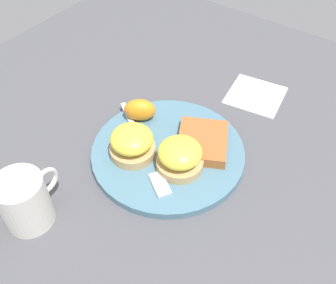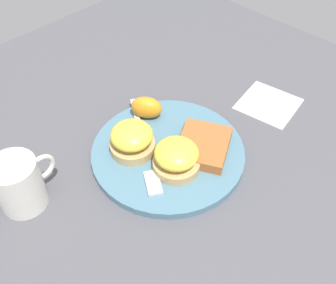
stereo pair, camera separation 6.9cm
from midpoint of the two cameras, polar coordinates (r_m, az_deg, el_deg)
ground_plane at (r=0.71m, az=2.76°, el=-2.04°), size 1.10×1.10×0.00m
plate at (r=0.71m, az=2.78°, el=-1.66°), size 0.27×0.27×0.01m
sandwich_benedict_left at (r=0.68m, az=-2.39°, el=0.28°), size 0.08×0.08×0.06m
sandwich_benedict_right at (r=0.65m, az=4.23°, el=-2.39°), size 0.08×0.08×0.06m
hashbrown_patty at (r=0.70m, az=7.94°, el=-0.63°), size 0.13×0.12×0.02m
orange_wedge at (r=0.75m, az=-0.52°, el=4.91°), size 0.06×0.07×0.04m
fork at (r=0.70m, az=-0.62°, el=-1.11°), size 0.15×0.21×0.00m
cup at (r=0.64m, az=-17.95°, el=-5.96°), size 0.10×0.07×0.09m
napkin at (r=0.84m, az=16.66°, el=5.25°), size 0.13×0.13×0.00m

